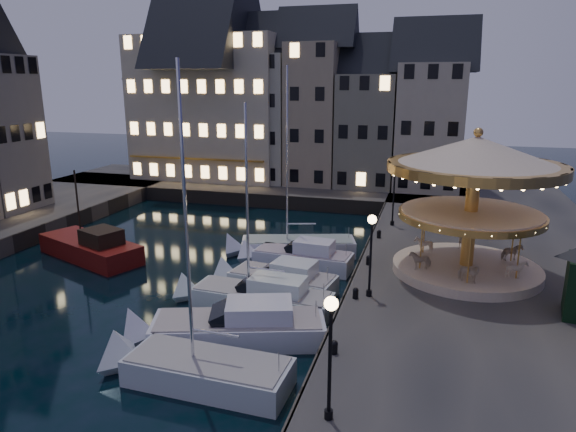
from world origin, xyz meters
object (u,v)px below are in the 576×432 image
(bollard_b, at_px, (356,293))
(bollard_d, at_px, (379,234))
(bollard_a, at_px, (334,347))
(streetlamp_b, at_px, (371,244))
(motorboat_c, at_px, (255,297))
(red_fishing_boat, at_px, (92,249))
(bollard_c, at_px, (369,260))
(carousel, at_px, (474,180))
(motorboat_e, at_px, (297,258))
(streetlamp_a, at_px, (330,341))
(motorboat_d, at_px, (276,281))
(motorboat_f, at_px, (290,247))
(motorboat_a, at_px, (195,370))
(streetlamp_c, at_px, (394,189))
(motorboat_b, at_px, (230,328))

(bollard_b, height_order, bollard_d, same)
(bollard_a, height_order, bollard_b, same)
(streetlamp_b, height_order, bollard_d, streetlamp_b)
(motorboat_c, distance_m, red_fishing_boat, 14.04)
(bollard_c, bearing_deg, carousel, 1.71)
(streetlamp_b, height_order, motorboat_e, streetlamp_b)
(streetlamp_a, distance_m, motorboat_d, 13.83)
(motorboat_d, xyz_separation_m, motorboat_f, (-0.98, 6.40, -0.11))
(bollard_c, distance_m, motorboat_d, 5.53)
(bollard_d, distance_m, motorboat_d, 9.28)
(streetlamp_b, xyz_separation_m, bollard_b, (-0.60, -0.50, -2.41))
(motorboat_a, bearing_deg, bollard_c, 66.12)
(motorboat_a, bearing_deg, bollard_a, 15.49)
(streetlamp_c, xyz_separation_m, motorboat_c, (-5.89, -13.92, -3.34))
(streetlamp_a, relative_size, streetlamp_c, 1.00)
(streetlamp_a, relative_size, bollard_a, 7.32)
(motorboat_b, bearing_deg, bollard_d, 69.48)
(motorboat_c, xyz_separation_m, motorboat_e, (0.49, 6.69, -0.04))
(carousel, bearing_deg, streetlamp_b, -135.81)
(bollard_d, xyz_separation_m, motorboat_d, (-4.94, -7.79, -0.96))
(streetlamp_a, distance_m, red_fishing_boat, 24.05)
(bollard_c, bearing_deg, motorboat_b, -121.68)
(streetlamp_a, relative_size, motorboat_b, 0.47)
(bollard_d, bearing_deg, motorboat_e, -142.19)
(motorboat_e, bearing_deg, motorboat_a, -92.07)
(streetlamp_a, xyz_separation_m, motorboat_d, (-5.54, 12.21, -3.38))
(motorboat_b, bearing_deg, red_fishing_boat, 148.78)
(bollard_b, height_order, motorboat_a, motorboat_a)
(motorboat_f, bearing_deg, carousel, -19.21)
(streetlamp_c, distance_m, motorboat_e, 9.63)
(bollard_b, xyz_separation_m, motorboat_c, (-5.29, 0.08, -0.92))
(streetlamp_c, relative_size, bollard_b, 7.32)
(motorboat_f, xyz_separation_m, red_fishing_boat, (-12.66, -4.49, 0.18))
(streetlamp_b, xyz_separation_m, red_fishing_boat, (-19.18, 4.12, -3.31))
(streetlamp_c, bearing_deg, bollard_c, -93.81)
(motorboat_c, bearing_deg, bollard_a, -46.52)
(carousel, bearing_deg, streetlamp_c, 118.47)
(streetlamp_a, xyz_separation_m, bollard_b, (-0.60, 9.50, -2.41))
(motorboat_e, bearing_deg, motorboat_f, 115.65)
(bollard_d, bearing_deg, bollard_c, -90.00)
(motorboat_a, height_order, carousel, motorboat_a)
(streetlamp_b, bearing_deg, motorboat_e, 130.74)
(streetlamp_a, xyz_separation_m, bollard_c, (-0.60, 14.50, -2.41))
(motorboat_a, distance_m, motorboat_e, 13.75)
(streetlamp_a, xyz_separation_m, streetlamp_c, (0.00, 23.50, 0.00))
(motorboat_c, bearing_deg, streetlamp_c, 67.04)
(motorboat_e, bearing_deg, bollard_d, 37.81)
(streetlamp_b, xyz_separation_m, carousel, (4.79, 4.66, 2.58))
(motorboat_b, distance_m, motorboat_f, 12.60)
(streetlamp_c, height_order, motorboat_e, streetlamp_c)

